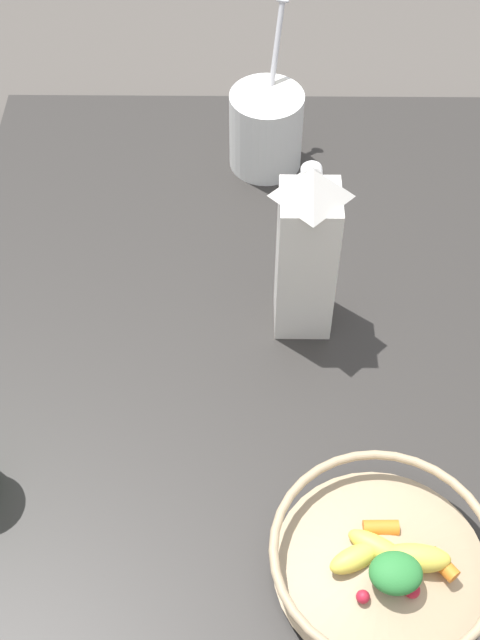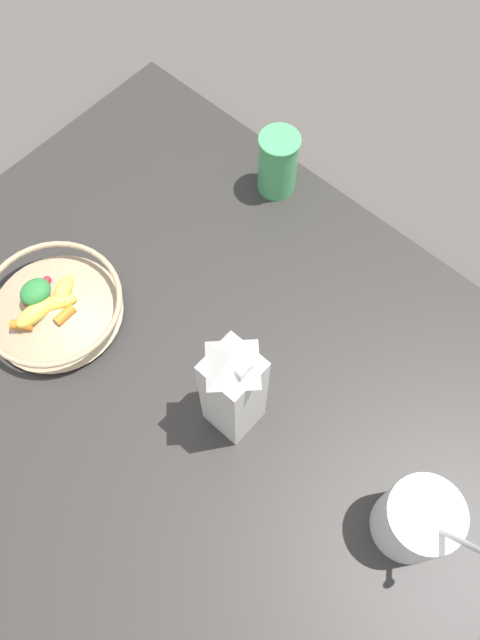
{
  "view_description": "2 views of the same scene",
  "coord_description": "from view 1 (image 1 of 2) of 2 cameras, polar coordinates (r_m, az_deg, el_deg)",
  "views": [
    {
      "loc": [
        0.17,
        0.64,
        0.95
      ],
      "look_at": [
        0.18,
        -0.02,
        0.14
      ],
      "focal_mm": 50.0,
      "sensor_mm": 36.0,
      "label": 1
    },
    {
      "loc": [
        -0.11,
        -0.3,
        1.02
      ],
      "look_at": [
        0.22,
        -0.01,
        0.1
      ],
      "focal_mm": 35.0,
      "sensor_mm": 36.0,
      "label": 2
    }
  ],
  "objects": [
    {
      "name": "yogurt_tub",
      "position": [
        1.33,
        1.69,
        12.31
      ],
      "size": [
        0.11,
        0.14,
        0.23
      ],
      "color": "white",
      "rests_on": "countertop"
    },
    {
      "name": "countertop",
      "position": [
        1.14,
        9.12,
        -4.46
      ],
      "size": [
        1.13,
        1.13,
        0.05
      ],
      "color": "#2D2B28",
      "rests_on": "ground_plane"
    },
    {
      "name": "fruit_bowl",
      "position": [
        0.96,
        9.19,
        -14.87
      ],
      "size": [
        0.24,
        0.24,
        0.07
      ],
      "color": "tan",
      "rests_on": "countertop"
    },
    {
      "name": "milk_carton",
      "position": [
        1.07,
        4.3,
        4.48
      ],
      "size": [
        0.07,
        0.07,
        0.25
      ],
      "color": "silver",
      "rests_on": "countertop"
    },
    {
      "name": "ground_plane",
      "position": [
        1.16,
        8.97,
        -5.15
      ],
      "size": [
        6.0,
        6.0,
        0.0
      ],
      "primitive_type": "plane",
      "color": "#4C4742"
    }
  ]
}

